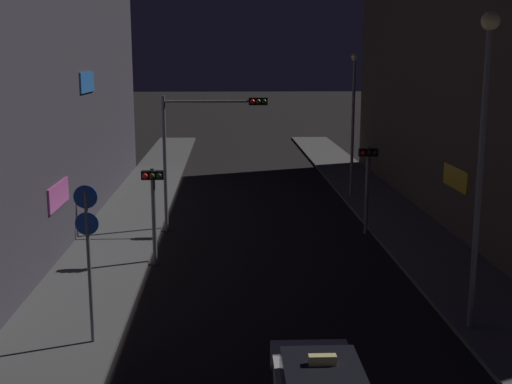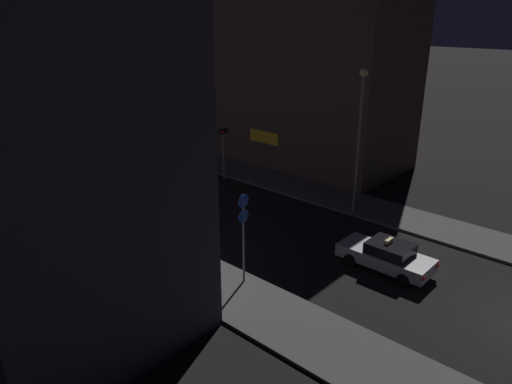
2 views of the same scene
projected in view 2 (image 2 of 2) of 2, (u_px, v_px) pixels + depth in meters
name	position (u px, v px, depth m)	size (l,w,h in m)	color
sidewalk_left	(48.00, 198.00, 31.09)	(3.34, 58.31, 0.14)	#4C4C4C
sidewalk_right	(193.00, 157.00, 39.77)	(3.34, 58.31, 0.14)	#4C4C4C
building_facade_right	(247.00, 66.00, 40.82)	(8.42, 28.48, 14.23)	#473D33
taxi	(386.00, 256.00, 22.36)	(1.84, 4.46, 1.62)	#B7B7BC
traffic_light_overhead	(131.00, 138.00, 29.04)	(4.51, 0.42, 5.91)	slate
traffic_light_left_kerb	(160.00, 189.00, 25.48)	(0.80, 0.42, 3.59)	slate
traffic_light_right_kerb	(224.00, 142.00, 33.92)	(0.80, 0.42, 3.80)	slate
sign_pole_left	(244.00, 230.00, 20.45)	(0.60, 0.10, 4.19)	slate
street_lamp_near_block	(360.00, 121.00, 26.87)	(0.49, 0.49, 8.47)	slate
street_lamp_far_block	(165.00, 101.00, 38.43)	(0.39, 0.39, 7.59)	slate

